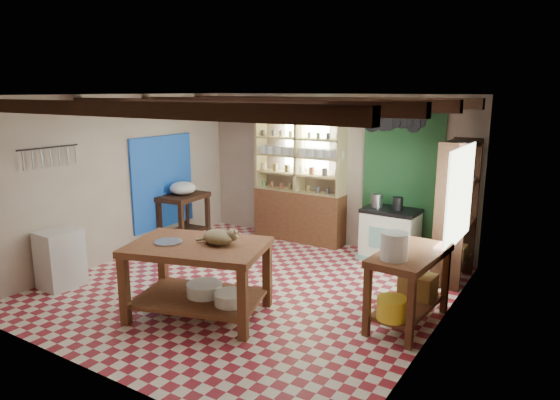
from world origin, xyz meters
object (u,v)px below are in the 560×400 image
Objects in this scene: white_cabinet at (60,259)px; work_table at (199,280)px; prep_table at (184,219)px; right_counter at (408,288)px; cat at (218,237)px; stove at (390,235)px.

work_table is at bearing 11.16° from white_cabinet.
prep_table is 1.10× the size of white_cabinet.
cat reaches higher than right_counter.
work_table reaches higher than stove.
cat is (-1.01, -3.02, 0.57)m from stove.
stove is 0.70× the size of right_counter.
cat is (0.22, 0.12, 0.54)m from work_table.
right_counter is 2.27m from cat.
stove is at bearing 47.87° from white_cabinet.
stove is 3.24m from cat.
prep_table is (-3.42, -1.05, 0.02)m from stove.
cat is (-1.97, -0.99, 0.55)m from right_counter.
prep_table reaches higher than white_cabinet.
white_cabinet is at bearing -133.14° from stove.
prep_table is 3.16m from cat.
white_cabinet is (-2.20, -0.34, -0.05)m from work_table.
prep_table is at bearing -161.44° from stove.
stove reaches higher than white_cabinet.
work_table is 4.01× the size of cat.
right_counter is (4.40, 1.45, 0.04)m from white_cabinet.
right_counter is (4.38, -0.98, 0.00)m from prep_table.
cat is at bearing -149.41° from right_counter.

